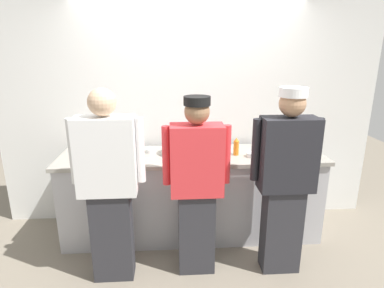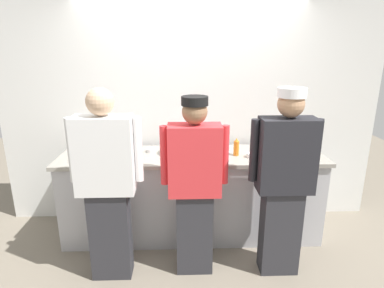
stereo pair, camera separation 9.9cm
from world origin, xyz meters
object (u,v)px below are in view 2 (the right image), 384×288
at_px(chef_near_left, 107,183).
at_px(plate_stack_front, 271,149).
at_px(sheet_tray, 97,154).
at_px(chefs_knife, 215,152).
at_px(chef_far_right, 284,180).
at_px(ramekin_orange_sauce, 273,156).
at_px(squeeze_bottle_primary, 236,147).
at_px(ramekin_yellow_sauce, 151,150).
at_px(chef_center, 195,183).
at_px(mixing_bowl_steel, 179,148).
at_px(ramekin_green_sauce, 252,155).
at_px(squeeze_bottle_secondary, 296,147).
at_px(deli_cup, 214,154).

distance_m(chef_near_left, plate_stack_front, 1.75).
relative_size(sheet_tray, chefs_knife, 1.54).
relative_size(chef_far_right, plate_stack_front, 8.64).
relative_size(chef_far_right, ramekin_orange_sauce, 16.63).
relative_size(plate_stack_front, chefs_knife, 0.72).
bearing_deg(squeeze_bottle_primary, ramekin_yellow_sauce, 170.91).
relative_size(squeeze_bottle_primary, ramekin_yellow_sauce, 1.81).
distance_m(chef_center, ramekin_yellow_sauce, 0.84).
distance_m(mixing_bowl_steel, ramekin_green_sauce, 0.76).
height_order(mixing_bowl_steel, ramekin_orange_sauce, mixing_bowl_steel).
xyz_separation_m(mixing_bowl_steel, ramekin_orange_sauce, (0.95, -0.19, -0.04)).
bearing_deg(squeeze_bottle_primary, sheet_tray, 177.64).
xyz_separation_m(chef_near_left, squeeze_bottle_secondary, (1.82, 0.56, 0.13)).
bearing_deg(chef_center, chef_far_right, -2.94).
height_order(plate_stack_front, sheet_tray, plate_stack_front).
relative_size(chef_center, ramekin_orange_sauce, 15.94).
relative_size(sheet_tray, deli_cup, 4.57).
distance_m(squeeze_bottle_primary, ramekin_orange_sauce, 0.38).
height_order(squeeze_bottle_secondary, ramekin_yellow_sauce, squeeze_bottle_secondary).
relative_size(ramekin_yellow_sauce, chefs_knife, 0.38).
bearing_deg(mixing_bowl_steel, ramekin_orange_sauce, -11.24).
bearing_deg(chef_far_right, ramekin_yellow_sauce, 148.15).
xyz_separation_m(chef_center, mixing_bowl_steel, (-0.14, 0.64, 0.13)).
relative_size(chef_near_left, chefs_knife, 6.25).
xyz_separation_m(sheet_tray, ramekin_yellow_sauce, (0.57, 0.08, 0.01)).
height_order(ramekin_green_sauce, deli_cup, deli_cup).
xyz_separation_m(chef_near_left, chefs_knife, (1.00, 0.71, 0.03)).
xyz_separation_m(ramekin_yellow_sauce, chefs_knife, (0.68, -0.05, -0.02)).
height_order(plate_stack_front, deli_cup, deli_cup).
xyz_separation_m(sheet_tray, ramekin_green_sauce, (1.61, -0.13, 0.01)).
height_order(mixing_bowl_steel, sheet_tray, mixing_bowl_steel).
xyz_separation_m(ramekin_green_sauce, chefs_knife, (-0.36, 0.16, -0.02)).
bearing_deg(chefs_knife, ramekin_green_sauce, -24.17).
height_order(deli_cup, chefs_knife, deli_cup).
relative_size(chef_center, plate_stack_front, 8.28).
bearing_deg(mixing_bowl_steel, chef_center, -77.74).
distance_m(plate_stack_front, sheet_tray, 1.85).
relative_size(mixing_bowl_steel, chefs_knife, 1.11).
height_order(chef_center, deli_cup, chef_center).
bearing_deg(chefs_knife, deli_cup, -99.78).
relative_size(chef_near_left, plate_stack_front, 8.69).
bearing_deg(squeeze_bottle_secondary, chefs_knife, 169.65).
height_order(squeeze_bottle_primary, squeeze_bottle_secondary, squeeze_bottle_secondary).
xyz_separation_m(plate_stack_front, sheet_tray, (-1.85, -0.03, -0.02)).
height_order(plate_stack_front, mixing_bowl_steel, mixing_bowl_steel).
bearing_deg(plate_stack_front, chef_center, -142.09).
distance_m(chef_far_right, deli_cup, 0.76).
relative_size(chef_near_left, ramekin_orange_sauce, 16.73).
bearing_deg(plate_stack_front, ramekin_yellow_sauce, 177.45).
height_order(ramekin_yellow_sauce, chefs_knife, ramekin_yellow_sauce).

